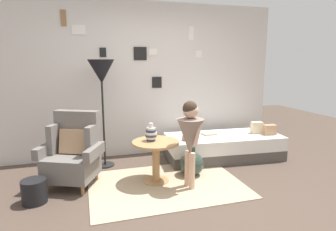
# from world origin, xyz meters

# --- Properties ---
(ground_plane) EXTENTS (12.00, 12.00, 0.00)m
(ground_plane) POSITION_xyz_m (0.00, 0.00, 0.00)
(ground_plane) COLOR #4C3D33
(gallery_wall) EXTENTS (4.80, 0.12, 2.60)m
(gallery_wall) POSITION_xyz_m (-0.00, 1.95, 1.30)
(gallery_wall) COLOR silver
(gallery_wall) RESTS_ON ground
(rug) EXTENTS (2.00, 1.42, 0.01)m
(rug) POSITION_xyz_m (-0.01, 0.49, 0.01)
(rug) COLOR tan
(rug) RESTS_ON ground
(armchair) EXTENTS (0.89, 0.80, 0.97)m
(armchair) POSITION_xyz_m (-1.17, 0.90, 0.44)
(armchair) COLOR #9E7042
(armchair) RESTS_ON ground
(daybed) EXTENTS (1.95, 0.94, 0.40)m
(daybed) POSITION_xyz_m (1.22, 1.25, 0.20)
(daybed) COLOR #4C4742
(daybed) RESTS_ON ground
(pillow_head) EXTENTS (0.22, 0.15, 0.17)m
(pillow_head) POSITION_xyz_m (1.98, 1.06, 0.48)
(pillow_head) COLOR tan
(pillow_head) RESTS_ON daybed
(pillow_mid) EXTENTS (0.20, 0.15, 0.20)m
(pillow_mid) POSITION_xyz_m (1.82, 1.21, 0.50)
(pillow_mid) COLOR beige
(pillow_mid) RESTS_ON daybed
(side_table) EXTENTS (0.63, 0.63, 0.57)m
(side_table) POSITION_xyz_m (-0.11, 0.64, 0.41)
(side_table) COLOR tan
(side_table) RESTS_ON ground
(vase_striped) EXTENTS (0.16, 0.16, 0.24)m
(vase_striped) POSITION_xyz_m (-0.17, 0.69, 0.67)
(vase_striped) COLOR #2D384C
(vase_striped) RESTS_ON side_table
(floor_lamp) EXTENTS (0.39, 0.39, 1.65)m
(floor_lamp) POSITION_xyz_m (-0.73, 1.46, 1.41)
(floor_lamp) COLOR black
(floor_lamp) RESTS_ON ground
(person_child) EXTENTS (0.34, 0.34, 1.14)m
(person_child) POSITION_xyz_m (0.25, 0.33, 0.73)
(person_child) COLOR #D8AD8E
(person_child) RESTS_ON ground
(book_on_daybed) EXTENTS (0.23, 0.18, 0.03)m
(book_on_daybed) POSITION_xyz_m (0.99, 1.34, 0.42)
(book_on_daybed) COLOR tan
(book_on_daybed) RESTS_ON daybed
(demijohn_near) EXTENTS (0.35, 0.35, 0.43)m
(demijohn_near) POSITION_xyz_m (0.43, 0.71, 0.18)
(demijohn_near) COLOR #2D3D33
(demijohn_near) RESTS_ON ground
(magazine_basket) EXTENTS (0.28, 0.28, 0.28)m
(magazine_basket) POSITION_xyz_m (-1.61, 0.48, 0.14)
(magazine_basket) COLOR black
(magazine_basket) RESTS_ON ground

